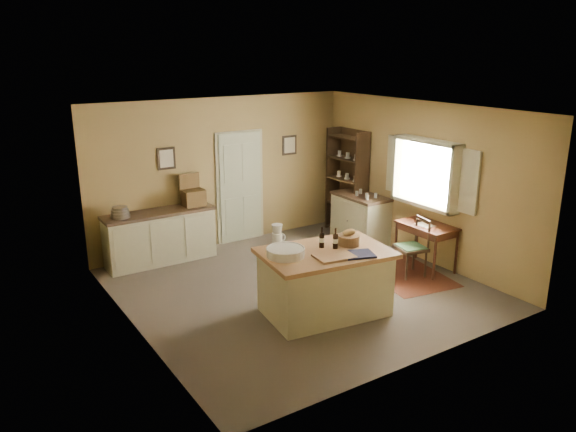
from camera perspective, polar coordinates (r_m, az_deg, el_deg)
name	(u,v)px	position (r m, az deg, el deg)	size (l,w,h in m)	color
ground	(299,288)	(8.65, 1.08, -7.33)	(5.00, 5.00, 0.00)	brown
wall_back	(222,172)	(10.30, -6.71, 4.42)	(5.00, 0.10, 2.70)	olive
wall_front	(426,254)	(6.38, 13.85, -3.75)	(5.00, 0.10, 2.70)	olive
wall_left	(131,233)	(7.15, -15.69, -1.64)	(0.10, 5.00, 2.70)	olive
wall_right	(421,182)	(9.77, 13.38, 3.41)	(0.10, 5.00, 2.70)	olive
ceiling	(300,110)	(7.94, 1.19, 10.75)	(5.00, 5.00, 0.00)	silver
door	(240,186)	(10.49, -4.87, 3.06)	(0.97, 0.06, 2.11)	#BAC2A0
framed_prints	(232,151)	(10.29, -5.72, 6.55)	(2.82, 0.02, 0.38)	black
window	(428,173)	(9.54, 14.00, 4.28)	(0.25, 1.99, 1.12)	#C0BD95
work_island	(324,280)	(7.72, 3.71, -6.54)	(1.85, 1.34, 1.20)	#C0BD95
sideboard	(161,235)	(9.75, -12.81, -1.89)	(1.87, 0.53, 1.18)	#C0BD95
rug	(404,274)	(9.35, 11.71, -5.77)	(1.10, 1.60, 0.01)	#4C1A0F
writing_desk	(427,230)	(9.43, 13.90, -1.40)	(0.58, 0.95, 0.82)	black
desk_chair	(411,248)	(9.17, 12.38, -3.21)	(0.43, 0.43, 0.92)	black
right_cabinet	(360,218)	(10.63, 7.36, -0.18)	(0.62, 1.11, 0.99)	#C0BD95
shelving_unit	(349,182)	(11.00, 6.17, 3.46)	(0.35, 0.92, 2.04)	black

